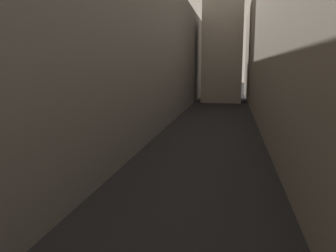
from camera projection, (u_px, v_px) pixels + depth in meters
ground_plane at (212, 127)px, 41.49m from camera, size 264.00×264.00×0.00m
building_block_left at (115, 52)px, 44.21m from camera, size 14.61×108.00×18.30m
building_block_right at (315, 42)px, 39.62m from camera, size 12.06×108.00×20.22m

